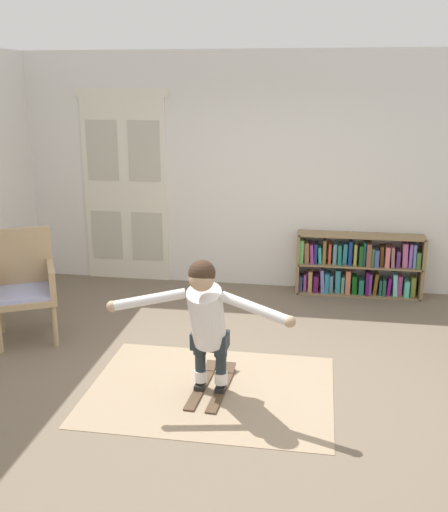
{
  "coord_description": "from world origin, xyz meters",
  "views": [
    {
      "loc": [
        0.79,
        -4.76,
        2.53
      ],
      "look_at": [
        -0.03,
        0.23,
        1.05
      ],
      "focal_mm": 41.96,
      "sensor_mm": 36.0,
      "label": 1
    }
  ],
  "objects_px": {
    "skis_pair": "(212,386)",
    "wicker_chair": "(24,282)",
    "bookshelf": "(358,267)",
    "person_skier": "(206,316)"
  },
  "relations": [
    {
      "from": "skis_pair",
      "to": "wicker_chair",
      "type": "bearing_deg",
      "value": 159.25
    },
    {
      "from": "wicker_chair",
      "to": "skis_pair",
      "type": "distance_m",
      "value": 2.28
    },
    {
      "from": "bookshelf",
      "to": "skis_pair",
      "type": "bearing_deg",
      "value": -117.01
    },
    {
      "from": "bookshelf",
      "to": "person_skier",
      "type": "bearing_deg",
      "value": -115.79
    },
    {
      "from": "bookshelf",
      "to": "skis_pair",
      "type": "distance_m",
      "value": 2.97
    },
    {
      "from": "wicker_chair",
      "to": "skis_pair",
      "type": "bearing_deg",
      "value": -20.75
    },
    {
      "from": "bookshelf",
      "to": "wicker_chair",
      "type": "bearing_deg",
      "value": -151.63
    },
    {
      "from": "bookshelf",
      "to": "person_skier",
      "type": "distance_m",
      "value": 3.12
    },
    {
      "from": "bookshelf",
      "to": "wicker_chair",
      "type": "relative_size",
      "value": 1.38
    },
    {
      "from": "bookshelf",
      "to": "skis_pair",
      "type": "height_order",
      "value": "bookshelf"
    }
  ]
}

